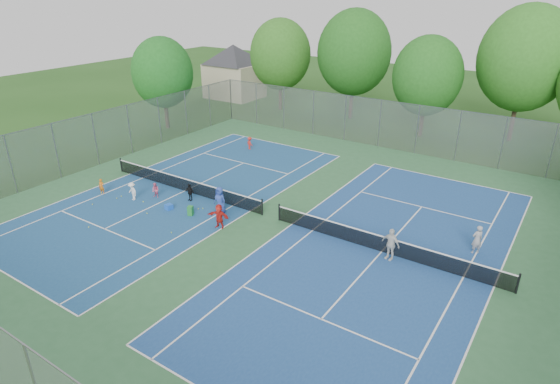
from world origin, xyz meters
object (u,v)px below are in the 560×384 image
(ball_crate, at_px, (169,207))
(ball_hopper, at_px, (190,211))
(instructor, at_px, (477,240))
(net_right, at_px, (382,244))
(net_left, at_px, (184,185))

(ball_crate, relative_size, ball_hopper, 0.67)
(ball_crate, distance_m, instructor, 17.64)
(net_right, bearing_deg, ball_hopper, -167.85)
(ball_crate, xyz_separation_m, instructor, (16.86, 5.14, 0.62))
(net_left, height_order, net_right, same)
(net_left, relative_size, ball_hopper, 21.62)
(ball_crate, distance_m, ball_hopper, 1.69)
(net_left, distance_m, net_right, 14.00)
(net_right, distance_m, ball_crate, 13.10)
(ball_hopper, bearing_deg, net_right, 12.15)
(net_left, distance_m, ball_hopper, 3.72)
(net_left, relative_size, ball_crate, 32.34)
(net_right, xyz_separation_m, ball_crate, (-12.84, -2.56, -0.28))
(ball_hopper, height_order, instructor, instructor)
(net_left, bearing_deg, instructor, 8.17)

